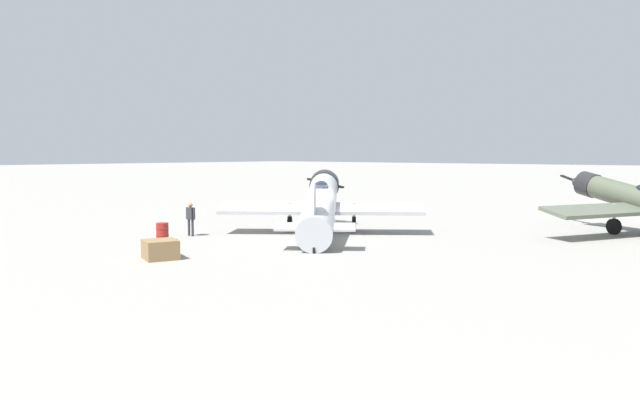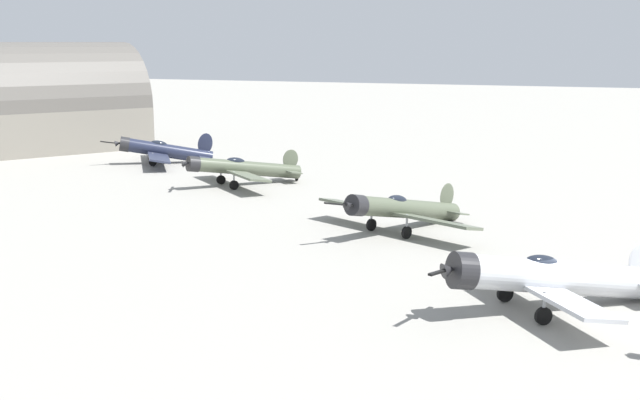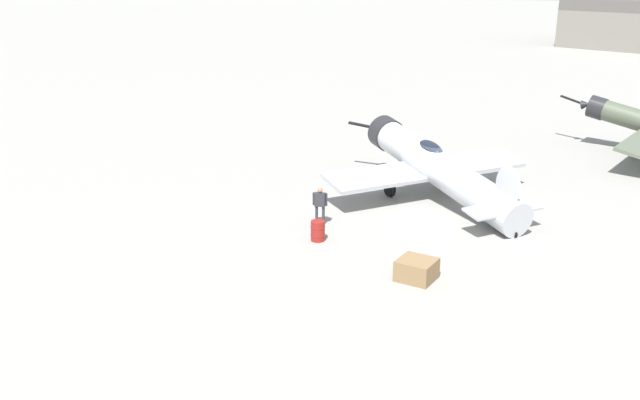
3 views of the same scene
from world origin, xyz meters
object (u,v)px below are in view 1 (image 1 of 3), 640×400
fuel_drum (162,232)px  airplane_foreground (321,204)px  equipment_crate (160,249)px  ground_crew_mechanic (191,216)px

fuel_drum → airplane_foreground: bearing=55.3°
equipment_crate → fuel_drum: (-4.15, 2.97, 0.04)m
ground_crew_mechanic → equipment_crate: bearing=-136.8°
equipment_crate → fuel_drum: fuel_drum is taller
airplane_foreground → ground_crew_mechanic: (-4.64, -4.44, -0.56)m
ground_crew_mechanic → fuel_drum: size_ratio=1.98×
airplane_foreground → ground_crew_mechanic: 6.45m
airplane_foreground → ground_crew_mechanic: airplane_foreground is taller
fuel_drum → equipment_crate: bearing=-35.6°
airplane_foreground → fuel_drum: (-4.36, -6.29, -1.14)m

